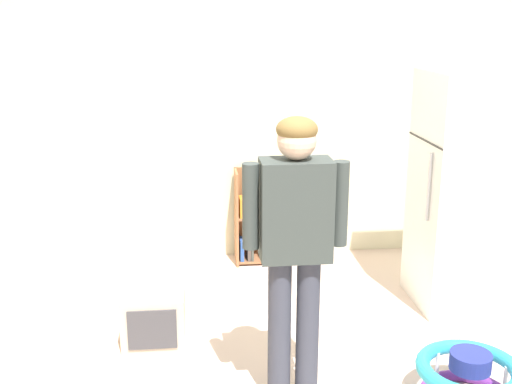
{
  "coord_description": "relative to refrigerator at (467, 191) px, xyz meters",
  "views": [
    {
      "loc": [
        -0.38,
        -3.25,
        2.16
      ],
      "look_at": [
        0.02,
        0.65,
        1.06
      ],
      "focal_mm": 44.54,
      "sensor_mm": 36.0,
      "label": 1
    }
  ],
  "objects": [
    {
      "name": "refrigerator",
      "position": [
        0.0,
        0.0,
        0.0
      ],
      "size": [
        0.73,
        0.68,
        1.78
      ],
      "color": "white",
      "rests_on": "ground"
    },
    {
      "name": "bookshelf",
      "position": [
        -1.32,
        1.03,
        -0.52
      ],
      "size": [
        0.8,
        0.28,
        0.85
      ],
      "color": "#9C623E",
      "rests_on": "ground"
    },
    {
      "name": "baby_walker",
      "position": [
        -0.5,
        -1.32,
        -0.73
      ],
      "size": [
        0.6,
        0.6,
        0.32
      ],
      "color": "purple",
      "rests_on": "ground"
    },
    {
      "name": "pet_carrier",
      "position": [
        -2.33,
        -0.31,
        -0.71
      ],
      "size": [
        0.42,
        0.55,
        0.36
      ],
      "color": "beige",
      "rests_on": "ground"
    },
    {
      "name": "back_wall",
      "position": [
        -1.66,
        1.21,
        0.46
      ],
      "size": [
        5.2,
        0.06,
        2.7
      ],
      "primitive_type": "cube",
      "color": "beige",
      "rests_on": "ground"
    },
    {
      "name": "standing_person",
      "position": [
        -1.5,
        -1.19,
        0.11
      ],
      "size": [
        0.57,
        0.22,
        1.66
      ],
      "color": "#393D4B",
      "rests_on": "ground"
    }
  ]
}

